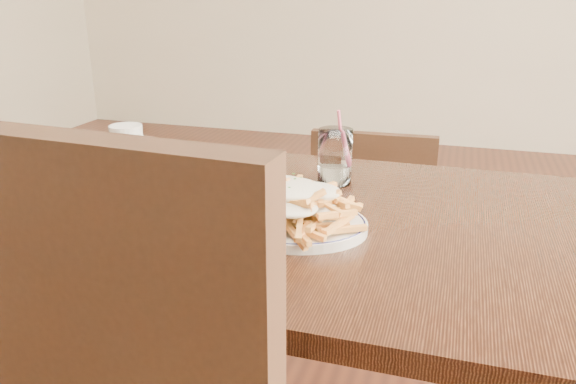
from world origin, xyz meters
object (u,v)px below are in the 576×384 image
(chair_far, at_px, (372,230))
(water_glass, at_px, (335,160))
(fries_plate, at_px, (288,222))
(loaded_fries, at_px, (288,196))
(table, at_px, (293,247))
(coffee_mug, at_px, (128,143))

(chair_far, height_order, water_glass, water_glass)
(chair_far, xyz_separation_m, fries_plate, (-0.06, -0.73, 0.32))
(water_glass, bearing_deg, loaded_fries, -95.40)
(table, height_order, water_glass, water_glass)
(water_glass, bearing_deg, table, -101.30)
(water_glass, bearing_deg, coffee_mug, 178.09)
(fries_plate, height_order, loaded_fries, loaded_fries)
(water_glass, relative_size, coffee_mug, 1.46)
(fries_plate, height_order, coffee_mug, coffee_mug)
(table, height_order, fries_plate, fries_plate)
(fries_plate, relative_size, coffee_mug, 2.93)
(loaded_fries, distance_m, coffee_mug, 0.60)
(loaded_fries, bearing_deg, coffee_mug, 150.60)
(fries_plate, distance_m, loaded_fries, 0.05)
(table, height_order, loaded_fries, loaded_fries)
(table, height_order, chair_far, chair_far)
(chair_far, xyz_separation_m, loaded_fries, (-0.06, -0.73, 0.37))
(water_glass, xyz_separation_m, coffee_mug, (-0.55, 0.02, -0.01))
(chair_far, distance_m, fries_plate, 0.80)
(chair_far, distance_m, loaded_fries, 0.82)
(fries_plate, xyz_separation_m, loaded_fries, (0.00, -0.00, 0.05))
(table, bearing_deg, chair_far, 84.01)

